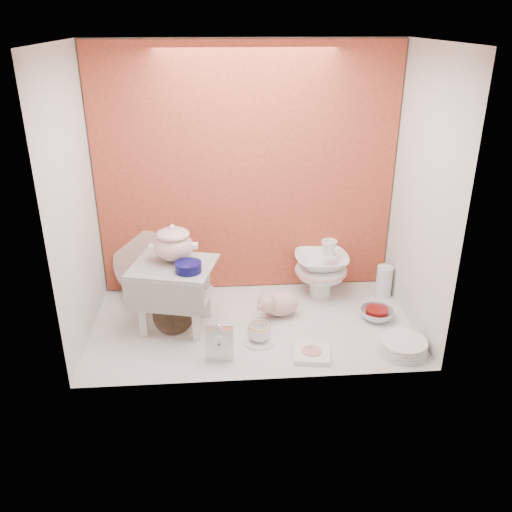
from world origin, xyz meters
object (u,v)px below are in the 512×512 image
(floral_platter, at_px, (146,264))
(plush_pig, at_px, (280,303))
(blue_white_vase, at_px, (147,279))
(step_stool, at_px, (175,296))
(dinner_plate_stack, at_px, (403,346))
(soup_tureen, at_px, (173,243))
(crystal_bowl, at_px, (377,314))
(mantel_clock, at_px, (220,342))
(porcelain_tower, at_px, (321,268))
(gold_rim_teacup, at_px, (259,332))

(floral_platter, distance_m, plush_pig, 0.87)
(blue_white_vase, height_order, plush_pig, blue_white_vase)
(step_stool, height_order, plush_pig, step_stool)
(blue_white_vase, distance_m, plush_pig, 0.83)
(dinner_plate_stack, bearing_deg, soup_tureen, 160.52)
(crystal_bowl, bearing_deg, plush_pig, 171.55)
(floral_platter, xyz_separation_m, dinner_plate_stack, (1.39, -0.75, -0.17))
(floral_platter, bearing_deg, plush_pig, -22.53)
(blue_white_vase, xyz_separation_m, crystal_bowl, (1.34, -0.35, -0.11))
(blue_white_vase, xyz_separation_m, dinner_plate_stack, (1.38, -0.69, -0.10))
(dinner_plate_stack, relative_size, crystal_bowl, 1.36)
(soup_tureen, relative_size, mantel_clock, 1.24)
(soup_tureen, distance_m, porcelain_tower, 0.95)
(plush_pig, relative_size, crystal_bowl, 1.40)
(floral_platter, relative_size, gold_rim_teacup, 3.39)
(step_stool, relative_size, plush_pig, 1.61)
(mantel_clock, height_order, dinner_plate_stack, mantel_clock)
(step_stool, bearing_deg, gold_rim_teacup, -10.70)
(soup_tureen, bearing_deg, floral_platter, 121.53)
(mantel_clock, relative_size, gold_rim_teacup, 1.65)
(blue_white_vase, xyz_separation_m, plush_pig, (0.79, -0.26, -0.06))
(mantel_clock, height_order, gold_rim_teacup, mantel_clock)
(floral_platter, height_order, gold_rim_teacup, floral_platter)
(soup_tureen, relative_size, blue_white_vase, 0.92)
(gold_rim_teacup, distance_m, dinner_plate_stack, 0.75)
(floral_platter, relative_size, mantel_clock, 2.05)
(blue_white_vase, relative_size, plush_pig, 1.02)
(plush_pig, bearing_deg, porcelain_tower, 29.46)
(plush_pig, bearing_deg, blue_white_vase, 151.10)
(blue_white_vase, bearing_deg, plush_pig, -18.55)
(mantel_clock, bearing_deg, step_stool, 129.09)
(plush_pig, xyz_separation_m, crystal_bowl, (0.55, -0.08, -0.05))
(crystal_bowl, bearing_deg, floral_platter, 163.02)
(dinner_plate_stack, bearing_deg, crystal_bowl, 96.53)
(porcelain_tower, bearing_deg, gold_rim_teacup, -130.24)
(soup_tureen, bearing_deg, mantel_clock, -60.28)
(step_stool, distance_m, plush_pig, 0.61)
(blue_white_vase, relative_size, gold_rim_teacup, 2.23)
(step_stool, xyz_separation_m, gold_rim_teacup, (0.45, -0.21, -0.13))
(step_stool, relative_size, floral_platter, 1.04)
(step_stool, height_order, floral_platter, floral_platter)
(gold_rim_teacup, bearing_deg, step_stool, 155.03)
(porcelain_tower, bearing_deg, blue_white_vase, 178.35)
(step_stool, relative_size, mantel_clock, 2.12)
(gold_rim_teacup, relative_size, dinner_plate_stack, 0.47)
(floral_platter, bearing_deg, gold_rim_teacup, -42.65)
(step_stool, bearing_deg, soup_tureen, 99.23)
(crystal_bowl, distance_m, porcelain_tower, 0.45)
(floral_platter, distance_m, blue_white_vase, 0.09)
(gold_rim_teacup, bearing_deg, soup_tureen, 149.33)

